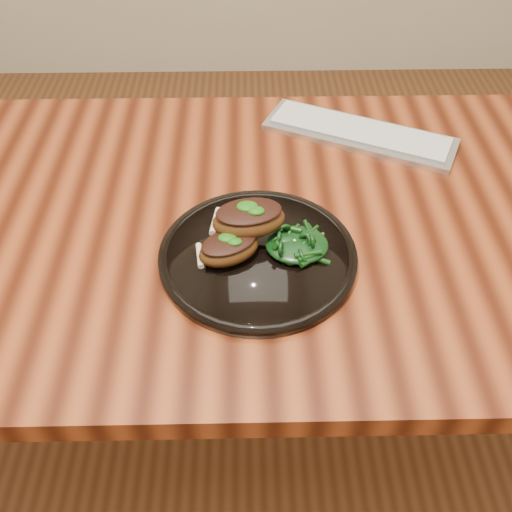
{
  "coord_description": "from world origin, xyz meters",
  "views": [
    {
      "loc": [
        -0.03,
        -0.76,
        1.4
      ],
      "look_at": [
        -0.02,
        -0.14,
        0.78
      ],
      "focal_mm": 40.0,
      "sensor_mm": 36.0,
      "label": 1
    }
  ],
  "objects": [
    {
      "name": "keyboard",
      "position": [
        0.2,
        0.24,
        0.76
      ],
      "size": [
        0.4,
        0.27,
        0.02
      ],
      "color": "#BBBEC0",
      "rests_on": "desk"
    },
    {
      "name": "greens_heap",
      "position": [
        0.05,
        -0.11,
        0.78
      ],
      "size": [
        0.1,
        0.09,
        0.04
      ],
      "color": "black",
      "rests_on": "plate"
    },
    {
      "name": "lamb_chop_front",
      "position": [
        -0.06,
        -0.13,
        0.79
      ],
      "size": [
        0.12,
        0.1,
        0.04
      ],
      "color": "#45250D",
      "rests_on": "plate"
    },
    {
      "name": "desk",
      "position": [
        0.0,
        0.0,
        0.67
      ],
      "size": [
        1.6,
        0.8,
        0.75
      ],
      "color": "#361106",
      "rests_on": "ground"
    },
    {
      "name": "plate",
      "position": [
        -0.02,
        -0.11,
        0.76
      ],
      "size": [
        0.31,
        0.31,
        0.02
      ],
      "color": "black",
      "rests_on": "desk"
    },
    {
      "name": "herb_smear",
      "position": [
        -0.05,
        -0.05,
        0.77
      ],
      "size": [
        0.07,
        0.05,
        0.0
      ],
      "primitive_type": "ellipsoid",
      "color": "#0B4207",
      "rests_on": "plate"
    },
    {
      "name": "lamb_chop_back",
      "position": [
        -0.03,
        -0.08,
        0.81
      ],
      "size": [
        0.13,
        0.09,
        0.05
      ],
      "color": "#45250D",
      "rests_on": "plate"
    }
  ]
}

